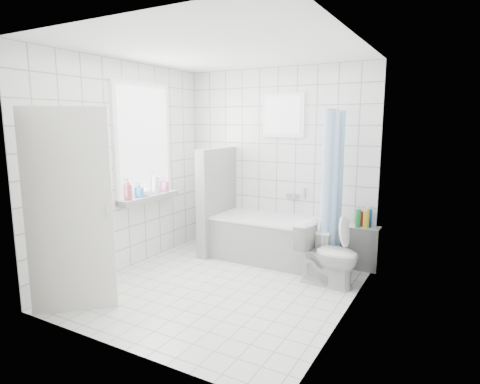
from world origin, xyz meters
The scene contains 19 objects.
ground centered at (0.00, 0.00, 0.00)m, with size 3.00×3.00×0.00m, color white.
ceiling centered at (0.00, 0.00, 2.60)m, with size 3.00×3.00×0.00m, color white.
wall_back centered at (0.00, 1.50, 1.30)m, with size 2.80×0.02×2.60m, color white.
wall_front centered at (0.00, -1.50, 1.30)m, with size 2.80×0.02×2.60m, color white.
wall_left centered at (-1.40, 0.00, 1.30)m, with size 0.02×3.00×2.60m, color white.
wall_right centered at (1.40, 0.00, 1.30)m, with size 0.02×3.00×2.60m, color white.
window_left centered at (-1.35, 0.30, 1.60)m, with size 0.01×0.90×1.40m, color white.
window_back centered at (0.10, 1.46, 1.95)m, with size 0.50×0.01×0.50m, color white.
window_sill centered at (-1.31, 0.30, 0.86)m, with size 0.18×1.02×0.08m, color white.
door centered at (-0.96, -1.21, 1.00)m, with size 0.04×0.80×2.00m, color silver.
bathtub centered at (0.17, 1.12, 0.29)m, with size 1.68×0.77×0.58m.
partition_wall centered at (-0.74, 1.07, 0.75)m, with size 0.15×0.85×1.50m, color white.
tiled_ledge centered at (1.27, 1.38, 0.28)m, with size 0.40×0.24×0.55m, color white.
toilet centered at (1.03, 0.65, 0.36)m, with size 0.40×0.71×0.72m, color white.
curtain_rod centered at (0.95, 1.10, 2.00)m, with size 0.02×0.02×0.80m, color silver.
shower_curtain centered at (0.95, 0.97, 1.10)m, with size 0.14×0.48×1.78m, color #529DF2, non-canonical shape.
tub_faucet centered at (0.27, 1.46, 0.85)m, with size 0.18×0.06×0.06m, color silver.
sill_bottles centered at (-1.30, 0.27, 1.03)m, with size 0.17×0.82×0.33m.
ledge_bottles centered at (1.27, 1.36, 0.66)m, with size 0.18×0.16×0.23m.
Camera 1 is at (2.30, -3.68, 1.85)m, focal length 30.00 mm.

